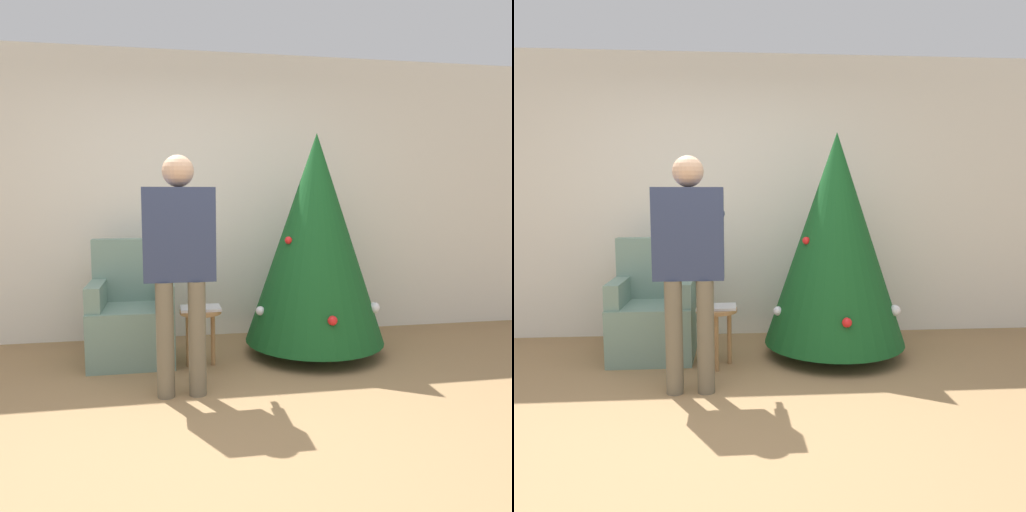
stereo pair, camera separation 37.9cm
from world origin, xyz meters
TOP-DOWN VIEW (x-y plane):
  - ground_plane at (0.00, 0.00)m, footprint 14.00×14.00m
  - wall_back at (0.00, 2.23)m, footprint 8.00×0.06m
  - christmas_tree at (0.97, 1.48)m, footprint 1.20×1.20m
  - armchair at (-0.57, 1.58)m, footprint 0.68×0.64m
  - person_standing at (-0.20, 0.77)m, footprint 0.49×0.57m
  - side_stool at (-0.03, 1.25)m, footprint 0.33×0.33m
  - laptop at (-0.03, 1.25)m, footprint 0.31×0.22m

SIDE VIEW (x-z plane):
  - ground_plane at x=0.00m, z-range 0.00..0.00m
  - armchair at x=-0.57m, z-range -0.14..0.86m
  - side_stool at x=-0.03m, z-range 0.14..0.62m
  - laptop at x=-0.03m, z-range 0.48..0.50m
  - person_standing at x=-0.20m, z-range 0.17..1.81m
  - christmas_tree at x=0.97m, z-range 0.06..1.95m
  - wall_back at x=0.00m, z-range 0.00..2.70m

